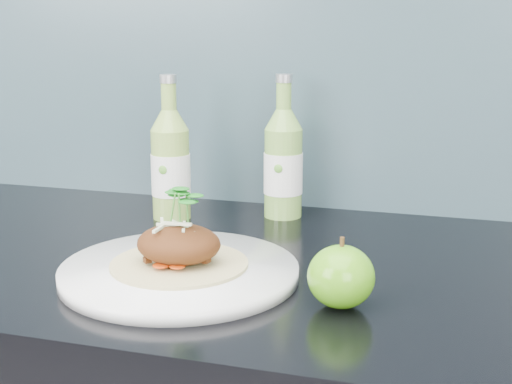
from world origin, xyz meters
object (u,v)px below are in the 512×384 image
Objects in this scene: cider_bottle_left at (171,165)px; green_apple at (341,277)px; cider_bottle_right at (283,164)px; dinner_plate at (179,272)px.

green_apple is at bearing -44.99° from cider_bottle_left.
cider_bottle_left is at bearing -139.21° from cider_bottle_right.
cider_bottle_right reaches higher than dinner_plate.
dinner_plate is 1.45× the size of cider_bottle_left.
cider_bottle_right is at bearing 80.76° from dinner_plate.
green_apple is 0.43m from cider_bottle_left.
cider_bottle_right is at bearing 114.28° from green_apple.
cider_bottle_left is at bearing 138.72° from green_apple.
cider_bottle_left is 0.18m from cider_bottle_right.
cider_bottle_right is (0.05, 0.31, 0.08)m from dinner_plate.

